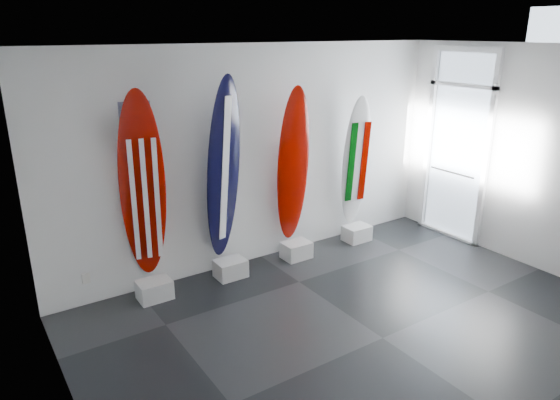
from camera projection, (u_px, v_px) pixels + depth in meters
floor at (383, 338)px, 5.47m from camera, size 6.00×6.00×0.00m
ceiling at (404, 48)px, 4.51m from camera, size 6.00×6.00×0.00m
wall_back at (260, 157)px, 6.96m from camera, size 6.00×0.00×6.00m
wall_left at (74, 289)px, 3.41m from camera, size 0.00×5.00×5.00m
wall_right at (558, 164)px, 6.56m from camera, size 0.00×5.00×5.00m
display_block_usa at (155, 290)px, 6.24m from camera, size 0.40×0.30×0.24m
surfboard_usa at (143, 188)px, 5.91m from camera, size 0.61×0.50×2.34m
display_block_navy at (231, 268)px, 6.79m from camera, size 0.40×0.30×0.24m
surfboard_navy at (224, 171)px, 6.45m from camera, size 0.62×0.48×2.44m
display_block_swiss at (296, 250)px, 7.36m from camera, size 0.40×0.30×0.24m
surfboard_swiss at (293, 166)px, 7.05m from camera, size 0.52×0.31×2.24m
display_block_italy at (357, 233)px, 7.97m from camera, size 0.40×0.30×0.24m
surfboard_italy at (356, 162)px, 7.69m from camera, size 0.50×0.36×2.03m
wall_outlet at (86, 278)px, 6.02m from camera, size 0.09×0.02×0.13m
glass_door at (457, 148)px, 7.80m from camera, size 0.12×1.16×2.85m
balcony at (501, 191)px, 8.79m from camera, size 2.80×2.20×1.20m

